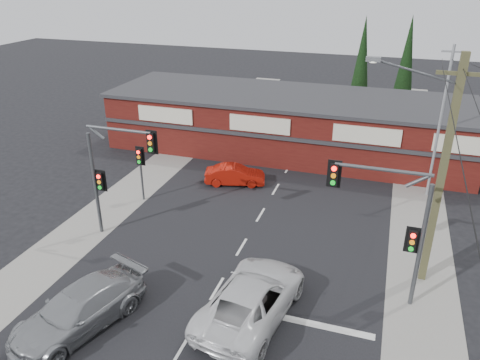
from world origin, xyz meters
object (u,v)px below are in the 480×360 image
(utility_pole, at_px, (440,168))
(silver_suv, at_px, (79,309))
(red_sedan, at_px, (235,175))
(white_suv, at_px, (252,298))
(shop_building, at_px, (287,122))

(utility_pole, bearing_deg, silver_suv, -149.53)
(red_sedan, bearing_deg, white_suv, -173.35)
(white_suv, xyz_separation_m, utility_pole, (6.44, 4.72, 4.54))
(white_suv, bearing_deg, shop_building, -73.03)
(white_suv, bearing_deg, red_sedan, -60.08)
(silver_suv, xyz_separation_m, red_sedan, (1.52, 14.21, -0.19))
(silver_suv, relative_size, utility_pole, 0.56)
(red_sedan, relative_size, shop_building, 0.14)
(red_sedan, bearing_deg, silver_suv, 158.73)
(white_suv, height_order, red_sedan, white_suv)
(white_suv, relative_size, shop_building, 0.22)
(silver_suv, relative_size, shop_building, 0.21)
(red_sedan, height_order, shop_building, shop_building)
(white_suv, relative_size, red_sedan, 1.61)
(silver_suv, height_order, utility_pole, utility_pole)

